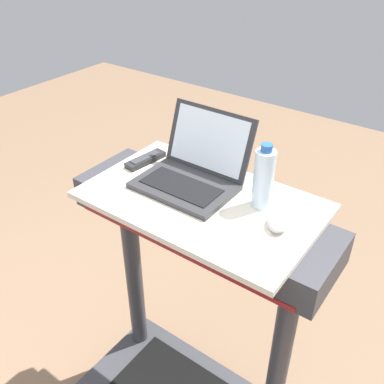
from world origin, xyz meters
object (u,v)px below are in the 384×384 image
at_px(tv_remote, 146,160).
at_px(laptop, 192,171).
at_px(computer_mouse, 278,222).
at_px(water_bottle, 264,178).

bearing_deg(tv_remote, laptop, -3.40).
height_order(laptop, computer_mouse, laptop).
bearing_deg(computer_mouse, tv_remote, 150.48).
height_order(laptop, water_bottle, laptop).
distance_m(computer_mouse, tv_remote, 0.56).
bearing_deg(tv_remote, water_bottle, 0.94).
xyz_separation_m(computer_mouse, tv_remote, (-0.56, 0.06, -0.01)).
bearing_deg(computer_mouse, laptop, 148.75).
relative_size(laptop, tv_remote, 1.92).
bearing_deg(laptop, tv_remote, 175.39).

